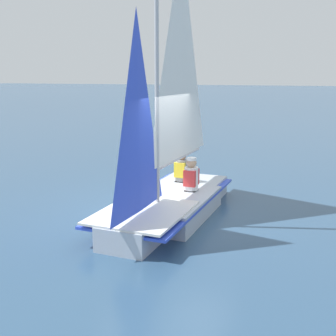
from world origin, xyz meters
The scene contains 4 objects.
ground_plane centered at (0.00, 0.00, 0.00)m, with size 260.00×260.00×0.00m, color #2D4C6B.
sailboat_main centered at (-0.06, 0.00, 0.81)m, with size 4.53×1.78×5.72m.
sailor_helm centered at (-0.61, 0.29, 0.63)m, with size 0.35×0.31×1.16m.
sailor_crew centered at (-1.29, -0.22, 0.63)m, with size 0.35×0.31×1.16m.
Camera 1 is at (7.71, 3.38, 2.88)m, focal length 45.00 mm.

